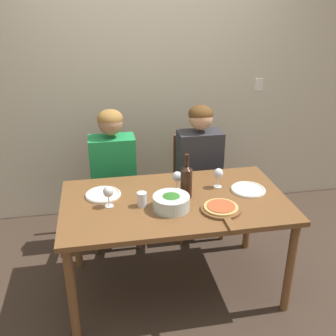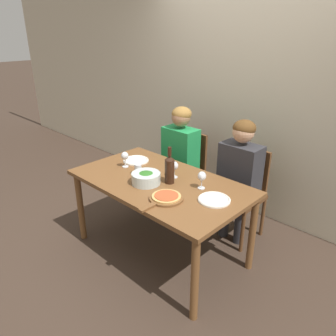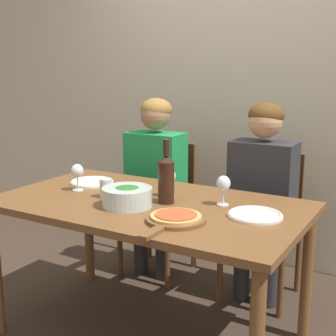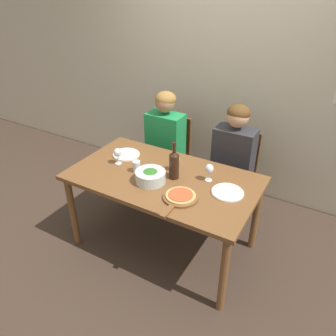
{
  "view_description": "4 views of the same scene",
  "coord_description": "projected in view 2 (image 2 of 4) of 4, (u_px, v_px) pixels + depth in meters",
  "views": [
    {
      "loc": [
        -0.49,
        -2.37,
        2.08
      ],
      "look_at": [
        -0.02,
        0.17,
        0.92
      ],
      "focal_mm": 42.0,
      "sensor_mm": 36.0,
      "label": 1
    },
    {
      "loc": [
        1.83,
        -1.81,
        1.99
      ],
      "look_at": [
        0.01,
        0.09,
        0.85
      ],
      "focal_mm": 35.0,
      "sensor_mm": 36.0,
      "label": 2
    },
    {
      "loc": [
        1.24,
        -1.93,
        1.43
      ],
      "look_at": [
        0.07,
        0.08,
        0.92
      ],
      "focal_mm": 50.0,
      "sensor_mm": 36.0,
      "label": 3
    },
    {
      "loc": [
        1.2,
        -1.99,
        2.2
      ],
      "look_at": [
        0.04,
        0.02,
        0.84
      ],
      "focal_mm": 35.0,
      "sensor_mm": 36.0,
      "label": 4
    }
  ],
  "objects": [
    {
      "name": "ground_plane",
      "position": [
        161.0,
        251.0,
        3.15
      ],
      "size": [
        40.0,
        40.0,
        0.0
      ],
      "primitive_type": "plane",
      "color": "#3D2D23"
    },
    {
      "name": "back_wall",
      "position": [
        246.0,
        92.0,
        3.48
      ],
      "size": [
        10.0,
        0.06,
        2.7
      ],
      "color": "beige",
      "rests_on": "ground"
    },
    {
      "name": "dining_table",
      "position": [
        160.0,
        189.0,
        2.88
      ],
      "size": [
        1.58,
        0.89,
        0.75
      ],
      "color": "brown",
      "rests_on": "ground"
    },
    {
      "name": "chair_left",
      "position": [
        186.0,
        169.0,
        3.73
      ],
      "size": [
        0.42,
        0.42,
        0.9
      ],
      "color": "brown",
      "rests_on": "ground"
    },
    {
      "name": "chair_right",
      "position": [
        243.0,
        190.0,
        3.25
      ],
      "size": [
        0.42,
        0.42,
        0.9
      ],
      "color": "brown",
      "rests_on": "ground"
    },
    {
      "name": "person_woman",
      "position": [
        179.0,
        151.0,
        3.56
      ],
      "size": [
        0.47,
        0.51,
        1.23
      ],
      "color": "#28282D",
      "rests_on": "ground"
    },
    {
      "name": "person_man",
      "position": [
        239.0,
        171.0,
        3.08
      ],
      "size": [
        0.47,
        0.51,
        1.23
      ],
      "color": "#28282D",
      "rests_on": "ground"
    },
    {
      "name": "wine_bottle",
      "position": [
        170.0,
        169.0,
        2.77
      ],
      "size": [
        0.08,
        0.08,
        0.32
      ],
      "color": "black",
      "rests_on": "dining_table"
    },
    {
      "name": "broccoli_bowl",
      "position": [
        146.0,
        178.0,
        2.79
      ],
      "size": [
        0.25,
        0.25,
        0.1
      ],
      "color": "silver",
      "rests_on": "dining_table"
    },
    {
      "name": "dinner_plate_left",
      "position": [
        136.0,
        160.0,
        3.26
      ],
      "size": [
        0.25,
        0.25,
        0.02
      ],
      "color": "silver",
      "rests_on": "dining_table"
    },
    {
      "name": "dinner_plate_right",
      "position": [
        214.0,
        200.0,
        2.52
      ],
      "size": [
        0.25,
        0.25,
        0.02
      ],
      "color": "silver",
      "rests_on": "dining_table"
    },
    {
      "name": "pizza_on_board",
      "position": [
        165.0,
        198.0,
        2.53
      ],
      "size": [
        0.27,
        0.41,
        0.04
      ],
      "color": "brown",
      "rests_on": "dining_table"
    },
    {
      "name": "wine_glass_left",
      "position": [
        125.0,
        157.0,
        3.09
      ],
      "size": [
        0.07,
        0.07,
        0.15
      ],
      "color": "silver",
      "rests_on": "dining_table"
    },
    {
      "name": "wine_glass_right",
      "position": [
        202.0,
        177.0,
        2.67
      ],
      "size": [
        0.07,
        0.07,
        0.15
      ],
      "color": "silver",
      "rests_on": "dining_table"
    },
    {
      "name": "wine_glass_centre",
      "position": [
        174.0,
        167.0,
        2.87
      ],
      "size": [
        0.07,
        0.07,
        0.15
      ],
      "color": "silver",
      "rests_on": "dining_table"
    },
    {
      "name": "water_tumbler",
      "position": [
        138.0,
        169.0,
        2.95
      ],
      "size": [
        0.07,
        0.07,
        0.1
      ],
      "color": "silver",
      "rests_on": "dining_table"
    }
  ]
}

